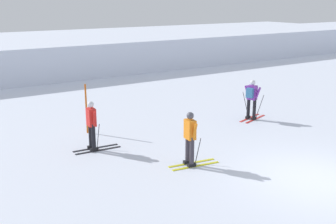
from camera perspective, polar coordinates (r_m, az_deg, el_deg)
The scene contains 6 objects.
ground_plane at distance 12.86m, azimuth 19.22°, elevation -8.57°, with size 120.00×120.00×0.00m, color silver.
far_snow_ridge at distance 30.60m, azimuth -14.67°, elevation 7.36°, with size 80.00×8.29×2.16m, color silver.
skier_red at distance 14.28m, azimuth -10.29°, elevation -1.66°, with size 1.62×1.00×1.71m.
skier_orange at distance 12.77m, azimuth 3.02°, elevation -3.45°, with size 1.64×1.00×1.71m.
skier_purple at distance 17.99m, azimuth 11.27°, elevation 1.92°, with size 1.64×0.96×1.71m.
trail_marker_pole at distance 16.18m, azimuth -11.00°, elevation 0.43°, with size 0.07×0.07×1.90m, color #C65614.
Camera 1 is at (-9.55, -7.02, 5.00)m, focal length 44.98 mm.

